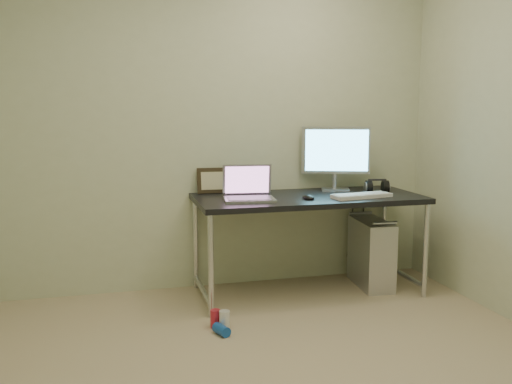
# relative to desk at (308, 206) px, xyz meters

# --- Properties ---
(wall_back) EXTENTS (3.50, 0.02, 2.50)m
(wall_back) POSITION_rel_desk_xyz_m (-0.64, 0.37, 0.57)
(wall_back) COLOR beige
(wall_back) RESTS_ON ground
(desk) EXTENTS (1.69, 0.74, 0.75)m
(desk) POSITION_rel_desk_xyz_m (0.00, 0.00, 0.00)
(desk) COLOR black
(desk) RESTS_ON ground
(tower_computer) EXTENTS (0.26, 0.52, 0.56)m
(tower_computer) POSITION_rel_desk_xyz_m (0.55, 0.03, -0.41)
(tower_computer) COLOR silver
(tower_computer) RESTS_ON ground
(cable_a) EXTENTS (0.01, 0.16, 0.69)m
(cable_a) POSITION_rel_desk_xyz_m (0.50, 0.32, -0.28)
(cable_a) COLOR black
(cable_a) RESTS_ON ground
(cable_b) EXTENTS (0.02, 0.11, 0.71)m
(cable_b) POSITION_rel_desk_xyz_m (0.59, 0.30, -0.30)
(cable_b) COLOR black
(cable_b) RESTS_ON ground
(can_red) EXTENTS (0.08, 0.08, 0.12)m
(can_red) POSITION_rel_desk_xyz_m (-0.82, -0.52, -0.62)
(can_red) COLOR #BA2034
(can_red) RESTS_ON ground
(can_white) EXTENTS (0.08, 0.08, 0.12)m
(can_white) POSITION_rel_desk_xyz_m (-0.77, -0.57, -0.61)
(can_white) COLOR silver
(can_white) RESTS_ON ground
(can_blue) EXTENTS (0.11, 0.14, 0.07)m
(can_blue) POSITION_rel_desk_xyz_m (-0.80, -0.65, -0.64)
(can_blue) COLOR #164DAC
(can_blue) RESTS_ON ground
(laptop) EXTENTS (0.39, 0.33, 0.25)m
(laptop) POSITION_rel_desk_xyz_m (-0.48, -0.05, 0.13)
(laptop) COLOR #B2B3BB
(laptop) RESTS_ON desk
(monitor) EXTENTS (0.52, 0.23, 0.51)m
(monitor) POSITION_rel_desk_xyz_m (0.31, 0.22, 0.37)
(monitor) COLOR #B2B3BB
(monitor) RESTS_ON desk
(keyboard) EXTENTS (0.47, 0.21, 0.03)m
(keyboard) POSITION_rel_desk_xyz_m (0.35, -0.17, 0.09)
(keyboard) COLOR silver
(keyboard) RESTS_ON desk
(mouse_right) EXTENTS (0.10, 0.14, 0.04)m
(mouse_right) POSITION_rel_desk_xyz_m (0.56, -0.13, 0.09)
(mouse_right) COLOR black
(mouse_right) RESTS_ON desk
(mouse_left) EXTENTS (0.10, 0.13, 0.04)m
(mouse_left) POSITION_rel_desk_xyz_m (-0.05, -0.14, 0.09)
(mouse_left) COLOR black
(mouse_left) RESTS_ON desk
(headphones) EXTENTS (0.20, 0.12, 0.12)m
(headphones) POSITION_rel_desk_xyz_m (0.60, 0.08, 0.11)
(headphones) COLOR black
(headphones) RESTS_ON desk
(picture_frame) EXTENTS (0.25, 0.08, 0.20)m
(picture_frame) POSITION_rel_desk_xyz_m (-0.67, 0.32, 0.17)
(picture_frame) COLOR black
(picture_frame) RESTS_ON desk
(webcam) EXTENTS (0.04, 0.03, 0.12)m
(webcam) POSITION_rel_desk_xyz_m (-0.41, 0.29, 0.16)
(webcam) COLOR silver
(webcam) RESTS_ON desk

